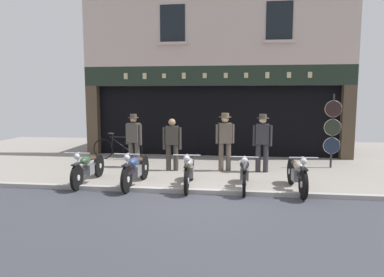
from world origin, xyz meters
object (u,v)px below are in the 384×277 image
motorcycle_left (88,167)px  motorcycle_center_right (244,172)px  salesman_left (134,138)px  shopkeeper_center (172,142)px  assistant_far_right (262,140)px  advert_board_far (152,106)px  motorcycle_center_left (136,169)px  advert_board_near (182,107)px  salesman_right (225,139)px  leaning_bicycle (118,148)px  tyre_sign_pole (332,128)px  motorcycle_center (189,170)px  motorcycle_right (297,173)px

motorcycle_left → motorcycle_center_right: bearing=177.8°
motorcycle_center_right → salesman_left: bearing=-31.8°
motorcycle_left → shopkeeper_center: shopkeeper_center is taller
assistant_far_right → advert_board_far: (-3.96, 2.77, 0.88)m
motorcycle_left → motorcycle_center_right: size_ratio=1.07×
motorcycle_center_left → advert_board_near: (0.40, 4.82, 1.40)m
motorcycle_center_right → shopkeeper_center: (-2.11, 1.86, 0.45)m
salesman_right → advert_board_far: (-2.87, 2.77, 0.85)m
salesman_right → leaning_bicycle: (-3.84, 1.51, -0.59)m
motorcycle_center_right → leaning_bicycle: bearing=-37.4°
motorcycle_center_left → tyre_sign_pole: bearing=-149.5°
advert_board_far → leaning_bicycle: 2.14m
motorcycle_center → motorcycle_center_right: 1.34m
motorcycle_center_left → tyre_sign_pole: size_ratio=0.88×
motorcycle_center → assistant_far_right: bearing=-136.4°
motorcycle_center → shopkeeper_center: bearing=-70.1°
salesman_left → tyre_sign_pole: 6.16m
motorcycle_left → motorcycle_center_right: motorcycle_left is taller
motorcycle_left → advert_board_far: advert_board_far is taller
advert_board_near → salesman_left: bearing=-113.3°
motorcycle_center → leaning_bicycle: bearing=-51.7°
motorcycle_right → leaning_bicycle: (-5.60, 3.58, -0.04)m
motorcycle_left → motorcycle_center_left: bearing=174.6°
shopkeeper_center → motorcycle_left: bearing=37.3°
motorcycle_center_left → assistant_far_right: size_ratio=1.18×
motorcycle_left → motorcycle_right: bearing=177.3°
motorcycle_right → advert_board_near: bearing=-57.1°
motorcycle_center_left → salesman_left: 2.41m
motorcycle_center_right → salesman_left: 4.08m
advert_board_near → salesman_right: bearing=-58.0°
salesman_right → advert_board_far: size_ratio=1.70×
motorcycle_left → advert_board_near: advert_board_near is taller
salesman_right → assistant_far_right: size_ratio=1.02×
motorcycle_right → assistant_far_right: size_ratio=1.16×
motorcycle_center_left → motorcycle_center: (1.34, 0.07, -0.00)m
motorcycle_center → assistant_far_right: 2.79m
motorcycle_center_right → salesman_right: salesman_right is taller
motorcycle_left → advert_board_near: (1.68, 4.73, 1.41)m
assistant_far_right → advert_board_near: (-2.83, 2.77, 0.87)m
salesman_right → advert_board_near: 3.38m
motorcycle_left → leaning_bicycle: bearing=-84.4°
shopkeeper_center → motorcycle_right: bearing=142.8°
motorcycle_center → leaning_bicycle: (-3.04, 3.49, -0.04)m
motorcycle_center → salesman_left: (-2.04, 2.18, 0.50)m
leaning_bicycle → motorcycle_center_left: bearing=26.9°
assistant_far_right → advert_board_far: size_ratio=1.68×
advert_board_far → motorcycle_center_left: bearing=-81.4°
motorcycle_center_right → assistant_far_right: (0.55, 2.02, 0.54)m
motorcycle_left → tyre_sign_pole: tyre_sign_pole is taller
assistant_far_right → advert_board_near: bearing=-39.2°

